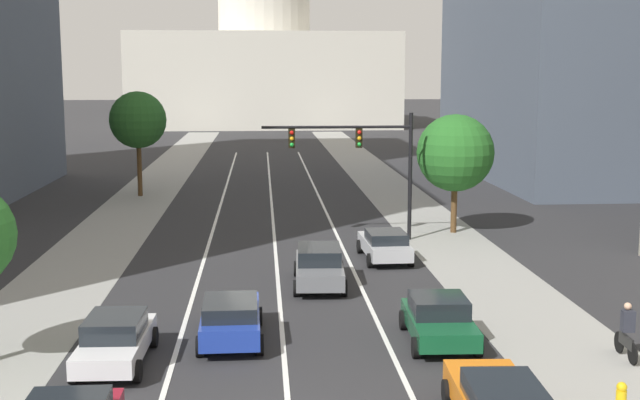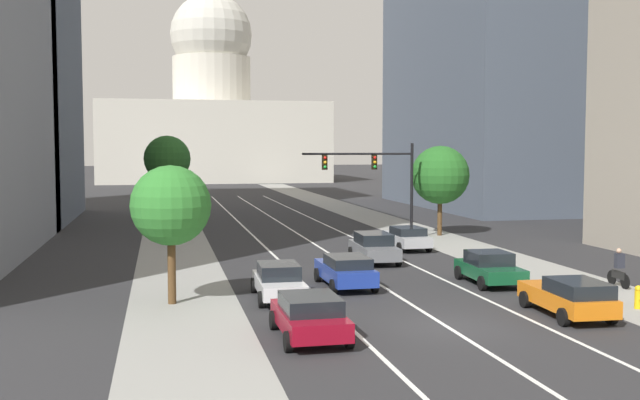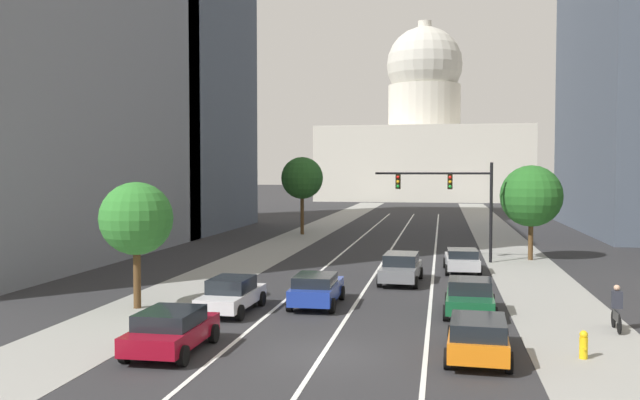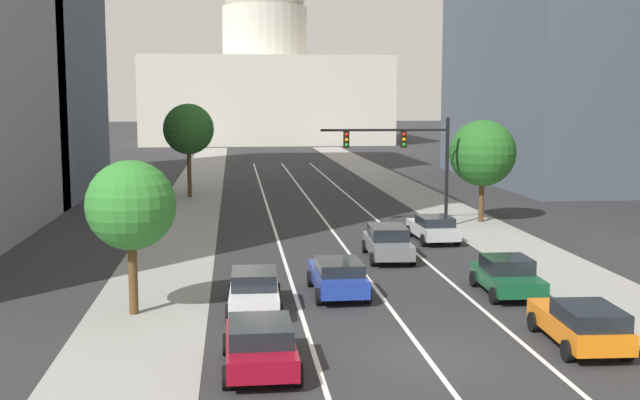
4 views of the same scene
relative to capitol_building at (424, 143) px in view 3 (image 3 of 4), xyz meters
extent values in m
plane|color=#2B2B2D|center=(0.00, -75.66, -11.49)|extent=(400.00, 400.00, 0.00)
cube|color=gray|center=(-8.70, -80.66, -11.48)|extent=(4.30, 130.00, 0.01)
cube|color=gray|center=(8.70, -80.66, -11.48)|extent=(4.30, 130.00, 0.01)
cube|color=white|center=(-3.27, -90.66, -11.48)|extent=(0.16, 90.00, 0.01)
cube|color=white|center=(0.00, -90.66, -11.48)|extent=(0.16, 90.00, 0.01)
cube|color=white|center=(3.27, -90.66, -11.48)|extent=(0.16, 90.00, 0.01)
cube|color=#4C5666|center=(-26.53, -73.80, 10.34)|extent=(19.35, 20.64, 43.65)
cube|color=beige|center=(0.00, 0.00, -4.35)|extent=(40.47, 26.34, 14.28)
cylinder|color=beige|center=(0.00, 0.00, 7.11)|extent=(14.36, 14.36, 8.64)
sphere|color=beige|center=(0.00, 0.00, 15.57)|extent=(15.03, 15.03, 15.03)
cylinder|color=beige|center=(0.00, 0.00, 22.33)|extent=(2.71, 2.71, 3.76)
cube|color=silver|center=(-4.91, -109.95, -10.89)|extent=(1.84, 4.42, 0.56)
cube|color=black|center=(-4.91, -109.96, -10.32)|extent=(1.64, 2.14, 0.59)
cylinder|color=black|center=(-5.73, -108.44, -11.17)|extent=(0.24, 0.65, 0.64)
cylinder|color=black|center=(-4.01, -108.49, -11.17)|extent=(0.24, 0.65, 0.64)
cylinder|color=black|center=(-5.81, -111.41, -11.17)|extent=(0.24, 0.65, 0.64)
cylinder|color=black|center=(-4.09, -111.46, -11.17)|extent=(0.24, 0.65, 0.64)
cube|color=orange|center=(4.91, -115.07, -10.86)|extent=(1.98, 4.50, 0.62)
cube|color=black|center=(4.87, -115.93, -10.30)|extent=(1.74, 2.38, 0.51)
cylinder|color=black|center=(4.09, -113.52, -11.17)|extent=(0.25, 0.65, 0.64)
cylinder|color=black|center=(5.87, -113.61, -11.17)|extent=(0.25, 0.65, 0.64)
cylinder|color=black|center=(3.95, -116.53, -11.17)|extent=(0.25, 0.65, 0.64)
cylinder|color=black|center=(5.73, -116.61, -11.17)|extent=(0.25, 0.65, 0.64)
cube|color=#1E389E|center=(-1.64, -107.99, -10.84)|extent=(1.86, 4.38, 0.66)
cube|color=black|center=(-1.63, -108.44, -10.28)|extent=(1.69, 2.32, 0.45)
cylinder|color=black|center=(-2.56, -106.52, -11.17)|extent=(0.23, 0.64, 0.64)
cylinder|color=black|center=(-0.75, -106.49, -11.17)|extent=(0.23, 0.64, 0.64)
cylinder|color=black|center=(-2.52, -109.48, -11.17)|extent=(0.23, 0.64, 0.64)
cylinder|color=black|center=(-0.71, -109.45, -11.17)|extent=(0.23, 0.64, 0.64)
cube|color=slate|center=(1.64, -101.39, -10.84)|extent=(2.04, 4.74, 0.65)
cube|color=black|center=(1.64, -101.27, -10.22)|extent=(1.79, 2.52, 0.59)
cylinder|color=black|center=(0.80, -99.77, -11.17)|extent=(0.25, 0.65, 0.64)
cylinder|color=black|center=(2.62, -99.85, -11.17)|extent=(0.25, 0.65, 0.64)
cylinder|color=black|center=(0.65, -102.93, -11.17)|extent=(0.25, 0.65, 0.64)
cylinder|color=black|center=(2.48, -103.02, -11.17)|extent=(0.25, 0.65, 0.64)
cube|color=#B2B5BA|center=(4.91, -96.99, -10.86)|extent=(1.95, 4.43, 0.60)
cube|color=black|center=(4.92, -97.42, -10.33)|extent=(1.73, 2.13, 0.47)
cylinder|color=black|center=(3.96, -95.53, -11.17)|extent=(0.24, 0.65, 0.64)
cylinder|color=black|center=(5.76, -95.47, -11.17)|extent=(0.24, 0.65, 0.64)
cylinder|color=black|center=(4.06, -98.50, -11.17)|extent=(0.24, 0.65, 0.64)
cylinder|color=black|center=(5.86, -98.44, -11.17)|extent=(0.24, 0.65, 0.64)
cube|color=#14512D|center=(4.91, -108.68, -10.88)|extent=(2.00, 4.14, 0.57)
cube|color=black|center=(4.91, -108.56, -10.31)|extent=(1.78, 1.91, 0.57)
cylinder|color=black|center=(4.02, -107.26, -11.17)|extent=(0.24, 0.65, 0.64)
cylinder|color=black|center=(5.89, -107.33, -11.17)|extent=(0.24, 0.65, 0.64)
cylinder|color=black|center=(3.93, -110.04, -11.17)|extent=(0.24, 0.65, 0.64)
cylinder|color=black|center=(5.80, -110.10, -11.17)|extent=(0.24, 0.65, 0.64)
cube|color=maroon|center=(-4.91, -116.27, -10.87)|extent=(1.92, 4.16, 0.60)
cube|color=black|center=(-4.91, -116.41, -10.31)|extent=(1.76, 2.28, 0.51)
cylinder|color=black|center=(-5.87, -114.87, -11.17)|extent=(0.22, 0.64, 0.64)
cylinder|color=black|center=(-3.97, -114.85, -11.17)|extent=(0.22, 0.64, 0.64)
cylinder|color=black|center=(-5.85, -117.69, -11.17)|extent=(0.22, 0.64, 0.64)
cylinder|color=black|center=(-3.95, -117.68, -11.17)|extent=(0.22, 0.64, 0.64)
cylinder|color=black|center=(6.85, -92.53, -8.26)|extent=(0.20, 0.20, 6.45)
cylinder|color=black|center=(3.12, -92.53, -5.74)|extent=(7.45, 0.14, 0.14)
cube|color=black|center=(4.24, -92.53, -6.29)|extent=(0.32, 0.28, 0.96)
sphere|color=red|center=(4.24, -92.68, -5.99)|extent=(0.20, 0.20, 0.20)
sphere|color=orange|center=(4.24, -92.68, -6.29)|extent=(0.20, 0.20, 0.20)
sphere|color=green|center=(4.24, -92.68, -6.59)|extent=(0.20, 0.20, 0.20)
cube|color=black|center=(0.89, -92.53, -6.29)|extent=(0.32, 0.28, 0.96)
sphere|color=red|center=(0.89, -92.68, -5.99)|extent=(0.20, 0.20, 0.20)
sphere|color=orange|center=(0.89, -92.68, -6.29)|extent=(0.20, 0.20, 0.20)
sphere|color=green|center=(0.89, -92.68, -6.59)|extent=(0.20, 0.20, 0.20)
cylinder|color=yellow|center=(8.18, -114.66, -11.14)|extent=(0.26, 0.26, 0.70)
sphere|color=yellow|center=(8.18, -114.66, -10.71)|extent=(0.26, 0.26, 0.26)
cylinder|color=yellow|center=(8.18, -114.82, -11.10)|extent=(0.10, 0.12, 0.10)
cylinder|color=black|center=(10.11, -111.07, -11.16)|extent=(0.08, 0.66, 0.66)
cylinder|color=black|center=(10.16, -110.03, -11.16)|extent=(0.08, 0.66, 0.66)
cube|color=black|center=(10.14, -110.55, -10.94)|extent=(0.10, 1.00, 0.36)
cube|color=#262833|center=(10.14, -110.60, -10.31)|extent=(0.37, 0.30, 0.64)
sphere|color=tan|center=(10.14, -110.53, -9.88)|extent=(0.22, 0.22, 0.22)
cylinder|color=#51381E|center=(-9.15, -109.96, -10.09)|extent=(0.32, 0.32, 2.79)
sphere|color=#307C2E|center=(-9.15, -109.96, -7.60)|extent=(3.14, 3.14, 3.14)
cylinder|color=#51381E|center=(9.53, -90.82, -10.07)|extent=(0.32, 0.32, 2.83)
sphere|color=#256323|center=(9.53, -90.82, -7.24)|extent=(4.06, 4.06, 4.06)
cylinder|color=#51381E|center=(-8.97, -76.34, -9.55)|extent=(0.32, 0.32, 3.87)
sphere|color=#275D24|center=(-8.97, -76.34, -6.26)|extent=(3.87, 3.87, 3.87)
camera|label=1|loc=(-0.60, -133.53, -3.04)|focal=46.57mm
camera|label=2|loc=(-9.51, -139.10, -5.37)|focal=41.30mm
camera|label=3|loc=(3.76, -136.67, -5.52)|focal=37.57mm
camera|label=4|loc=(-5.57, -137.84, -3.91)|focal=44.63mm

